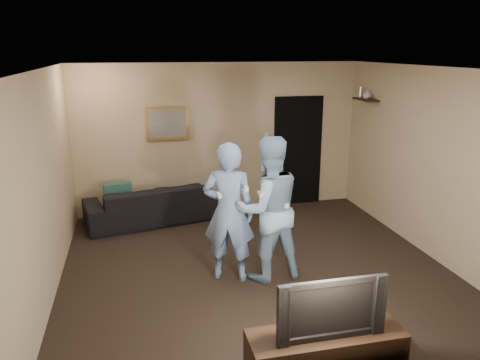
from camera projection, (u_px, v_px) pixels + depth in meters
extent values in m
plane|color=black|center=(255.00, 268.00, 6.24)|extent=(5.00, 5.00, 0.00)
cube|color=silver|center=(257.00, 68.00, 5.53)|extent=(5.00, 5.00, 0.04)
cube|color=tan|center=(220.00, 138.00, 8.23)|extent=(5.00, 0.04, 2.60)
cube|color=tan|center=(341.00, 258.00, 3.54)|extent=(5.00, 0.04, 2.60)
cube|color=tan|center=(45.00, 187.00, 5.35)|extent=(0.04, 5.00, 2.60)
cube|color=tan|center=(432.00, 164.00, 6.43)|extent=(0.04, 5.00, 2.60)
imported|color=black|center=(152.00, 203.00, 7.84)|extent=(2.29, 1.27, 0.63)
cube|color=#17473D|center=(118.00, 196.00, 7.68)|extent=(0.46, 0.21, 0.45)
cube|color=olive|center=(168.00, 123.00, 7.93)|extent=(0.72, 0.05, 0.57)
cube|color=slate|center=(168.00, 123.00, 7.90)|extent=(0.62, 0.01, 0.47)
cube|color=black|center=(298.00, 151.00, 8.60)|extent=(0.90, 0.06, 2.00)
cube|color=silver|center=(266.00, 136.00, 8.39)|extent=(0.08, 0.02, 0.12)
cube|color=black|center=(366.00, 99.00, 7.90)|extent=(0.20, 0.60, 0.03)
imported|color=#B8B8BD|center=(367.00, 94.00, 7.84)|extent=(0.16, 0.16, 0.16)
cylinder|color=silver|center=(360.00, 92.00, 8.06)|extent=(0.06, 0.06, 0.18)
cube|color=black|center=(325.00, 357.00, 4.06)|extent=(1.35, 0.44, 0.48)
imported|color=black|center=(328.00, 304.00, 3.92)|extent=(0.95, 0.13, 0.55)
imported|color=#7394C8|center=(229.00, 212.00, 5.75)|extent=(0.75, 0.63, 1.77)
cube|color=white|center=(219.00, 195.00, 5.43)|extent=(0.04, 0.14, 0.04)
cube|color=white|center=(246.00, 188.00, 5.48)|extent=(0.05, 0.09, 0.05)
imported|color=#8CB3CC|center=(268.00, 209.00, 5.78)|extent=(0.96, 0.79, 1.83)
cube|color=white|center=(260.00, 194.00, 5.46)|extent=(0.04, 0.14, 0.04)
cube|color=white|center=(286.00, 205.00, 5.57)|extent=(0.05, 0.09, 0.05)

